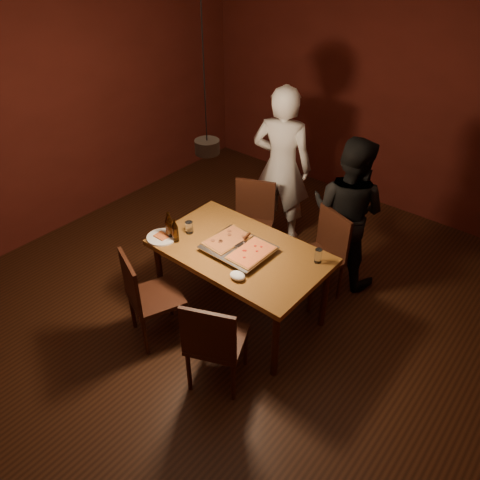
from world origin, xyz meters
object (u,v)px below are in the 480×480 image
Objects in this scene: pizza_tray at (238,249)px; pendant_lamp at (207,145)px; diner_dark at (347,212)px; chair_near_right at (213,338)px; beer_bottle_a at (169,225)px; dining_table at (240,256)px; diner_white at (282,167)px; chair_far_left at (253,216)px; plate_slice at (162,237)px; beer_bottle_b at (175,231)px; chair_far_right at (324,248)px; chair_near_left at (145,291)px.

pizza_tray is 0.50× the size of pendant_lamp.
pendant_lamp is at bearing 64.38° from diner_dark.
chair_near_right is 0.50× the size of pendant_lamp.
beer_bottle_a is at bearing -160.54° from pizza_tray.
dining_table is 0.85× the size of diner_white.
chair_far_left is 2.04× the size of plate_slice.
beer_bottle_a is at bearing -157.05° from dining_table.
beer_bottle_b is (-0.89, 0.49, 0.32)m from chair_near_right.
chair_far_right is at bearing 154.83° from chair_far_left.
beer_bottle_a is at bearing 132.35° from chair_near_left.
pizza_tray is 0.66m from beer_bottle_a.
dining_table is at bearing 80.47° from chair_far_right.
beer_bottle_b reaches higher than dining_table.
chair_far_left is (-0.46, 0.76, -0.14)m from dining_table.
plate_slice is at bearing -160.31° from beer_bottle_b.
chair_near_right is 1.15m from beer_bottle_a.
chair_far_right is at bearing 62.05° from pendant_lamp.
diner_white is (-0.03, 0.53, 0.35)m from chair_far_left.
beer_bottle_b is (0.09, -0.01, -0.02)m from beer_bottle_a.
dining_table is at bearing 82.30° from chair_near_left.
diner_white reaches higher than chair_near_left.
beer_bottle_a is 1.55m from diner_white.
chair_near_left is at bearing 67.61° from chair_far_left.
diner_dark is at bearing 68.24° from pendant_lamp.
chair_far_left reaches higher than pizza_tray.
beer_bottle_b is at bearing -7.43° from beer_bottle_a.
dining_table is at bearing 22.95° from beer_bottle_a.
dining_table is 2.71× the size of chair_far_left.
beer_bottle_a is (-0.60, -0.25, 0.20)m from dining_table.
chair_near_right is at bearing -27.32° from beer_bottle_a.
dining_table is at bearing 91.92° from chair_near_right.
pizza_tray is at bearing 66.09° from diner_dark.
plate_slice is 1.14m from pendant_lamp.
diner_white is (-0.49, 1.29, 0.21)m from dining_table.
chair_near_left is 2.04m from diner_dark.
chair_far_left is 0.87m from chair_far_right.
chair_far_left is at bearing 113.74° from chair_near_left.
chair_far_right is 1.50m from chair_near_right.
chair_far_right is at bearing 62.03° from pizza_tray.
diner_white reaches higher than beer_bottle_b.
chair_far_right is 0.97× the size of pizza_tray.
chair_near_left is 0.50× the size of pendant_lamp.
plate_slice is 1.61m from diner_white.
beer_bottle_a is 0.14m from plate_slice.
beer_bottle_a is (-0.18, 0.48, 0.34)m from chair_near_left.
beer_bottle_a is (-0.97, 0.50, 0.34)m from chair_near_right.
chair_near_left is at bearing -62.31° from plate_slice.
beer_bottle_a is at bearing 128.49° from chair_near_right.
beer_bottle_a is 1.70m from diner_dark.
pendant_lamp reaches higher than chair_far_right.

